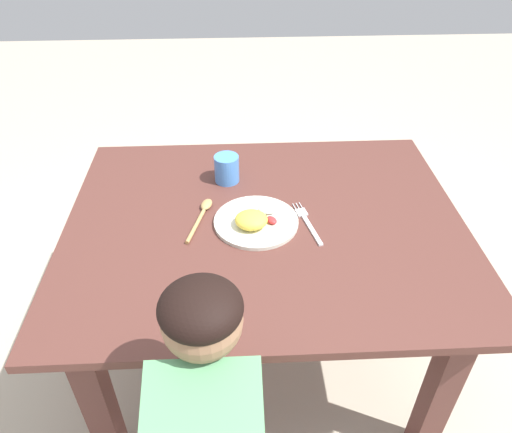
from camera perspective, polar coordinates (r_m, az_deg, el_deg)
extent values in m
plane|color=#B6A993|center=(1.96, 0.87, -16.47)|extent=(8.00, 8.00, 0.00)
cube|color=#532D27|center=(1.47, 1.11, -0.99)|extent=(1.21, 0.98, 0.03)
cube|color=brown|center=(1.53, -18.11, -20.60)|extent=(0.07, 0.07, 0.65)
cube|color=brown|center=(1.58, 21.05, -18.74)|extent=(0.07, 0.07, 0.65)
cube|color=brown|center=(2.01, -13.86, -2.33)|extent=(0.07, 0.07, 0.65)
cube|color=brown|center=(2.05, 14.15, -1.46)|extent=(0.07, 0.07, 0.65)
cylinder|color=silver|center=(1.45, 0.01, -0.61)|extent=(0.26, 0.26, 0.01)
ellipsoid|color=yellow|center=(1.41, -0.56, -0.40)|extent=(0.10, 0.09, 0.04)
ellipsoid|color=red|center=(1.43, 1.86, -0.43)|extent=(0.04, 0.05, 0.02)
ellipsoid|color=white|center=(1.47, 1.39, 0.88)|extent=(0.05, 0.05, 0.02)
cube|color=silver|center=(1.43, 6.69, -1.61)|extent=(0.05, 0.14, 0.01)
cube|color=silver|center=(1.50, 5.43, 0.49)|extent=(0.04, 0.04, 0.01)
cylinder|color=silver|center=(1.53, 5.37, 1.31)|extent=(0.01, 0.03, 0.00)
cylinder|color=silver|center=(1.52, 4.98, 1.24)|extent=(0.01, 0.03, 0.00)
cylinder|color=silver|center=(1.52, 4.59, 1.17)|extent=(0.01, 0.03, 0.00)
cylinder|color=tan|center=(1.44, -7.20, -1.13)|extent=(0.05, 0.16, 0.01)
ellipsoid|color=tan|center=(1.52, -5.92, 1.44)|extent=(0.05, 0.06, 0.02)
cylinder|color=#4989E2|center=(1.62, -3.50, 5.70)|extent=(0.08, 0.08, 0.09)
cube|color=#599966|center=(1.03, -5.72, -22.28)|extent=(0.21, 0.23, 0.34)
sphere|color=#9E7051|center=(0.89, -6.48, -12.20)|extent=(0.15, 0.15, 0.15)
ellipsoid|color=black|center=(0.86, -6.64, -10.74)|extent=(0.15, 0.15, 0.08)
cylinder|color=#9E7051|center=(1.11, -5.50, -14.67)|extent=(0.05, 0.22, 0.05)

